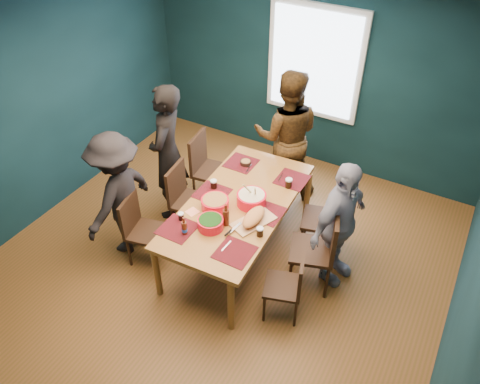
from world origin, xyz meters
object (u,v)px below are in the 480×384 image
Objects in this scene: chair_right_mid at (322,245)px; bowl_herbs at (211,223)px; chair_left_far at (206,164)px; cutting_board at (253,218)px; chair_right_near at (291,282)px; bowl_dumpling at (251,199)px; person_far_left at (168,154)px; person_right at (339,225)px; dining_table at (238,208)px; chair_right_far at (330,215)px; person_back at (287,136)px; chair_left_mid at (184,195)px; bowl_salad at (215,203)px; person_near_left at (119,195)px; chair_left_near at (139,225)px.

chair_right_mid is 1.21m from bowl_herbs.
chair_left_far is 1.62× the size of cutting_board.
chair_right_near is 1.01m from bowl_dumpling.
person_far_left reaches higher than cutting_board.
chair_left_far reaches higher than chair_right_near.
dining_table is at bearing 117.19° from person_right.
person_back is (-0.95, 0.81, 0.34)m from chair_right_far.
chair_left_mid is at bearing -89.02° from chair_left_far.
person_far_left reaches higher than chair_left_mid.
person_back is (1.10, 1.10, -0.00)m from person_far_left.
chair_left_mid is at bearing 156.67° from bowl_salad.
chair_right_mid is at bearing 64.59° from person_far_left.
person_back reaches higher than cutting_board.
person_near_left is at bearing -159.28° from dining_table.
cutting_board is at bearing 5.55° from chair_left_near.
bowl_dumpling is at bearing 71.16° from bowl_herbs.
chair_left_far is at bearing 16.41° from person_back.
bowl_herbs is (-1.14, -0.72, 0.09)m from person_right.
person_near_left is 5.77× the size of bowl_herbs.
chair_left_far is 1.48m from bowl_herbs.
cutting_board reaches higher than bowl_salad.
person_far_left reaches higher than bowl_salad.
person_right is 0.98m from bowl_dumpling.
cutting_board is (0.30, -0.20, 0.13)m from dining_table.
bowl_herbs is at bearing -171.61° from chair_right_mid.
chair_right_far reaches higher than chair_right_near.
chair_right_near is 1.02m from bowl_herbs.
chair_left_mid is 3.08× the size of bowl_salad.
chair_right_mid is (1.79, -0.03, 0.05)m from chair_left_mid.
person_back is at bearing 99.01° from chair_right_near.
chair_left_far is 1.13× the size of chair_left_near.
person_far_left is 1.17× the size of person_right.
cutting_board is at bearing -44.74° from chair_left_far.
person_right is at bearing 9.84° from chair_left_near.
chair_left_near is 0.99m from person_far_left.
bowl_herbs is (0.12, -0.29, -0.00)m from bowl_salad.
person_far_left is 2.25m from person_right.
cutting_board is (1.55, 0.34, 0.06)m from person_near_left.
chair_left_mid is at bearing 160.84° from chair_right_mid.
person_right is at bearing 18.70° from bowl_salad.
dining_table is 0.30m from bowl_salad.
person_far_left reaches higher than chair_right_mid.
cutting_board is (1.25, 0.41, 0.34)m from chair_left_near.
person_far_left is at bearing 141.35° from chair_right_near.
chair_right_mid reaches higher than bowl_salad.
dining_table is 1.01m from chair_right_mid.
person_far_left reaches higher than chair_left_near.
chair_left_mid is at bearing 143.12° from bowl_herbs.
chair_right_far is 0.54× the size of person_back.
chair_right_far is at bearing 115.29° from person_near_left.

